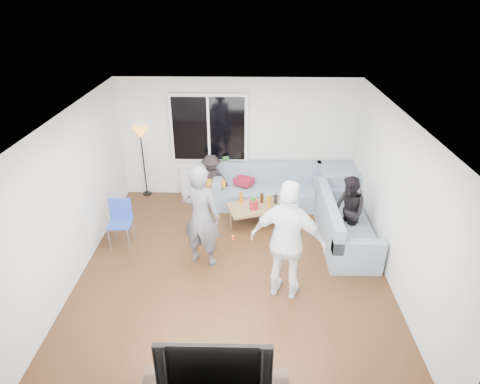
{
  "coord_description": "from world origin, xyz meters",
  "views": [
    {
      "loc": [
        0.24,
        -5.45,
        4.3
      ],
      "look_at": [
        0.1,
        0.6,
        1.15
      ],
      "focal_mm": 30.47,
      "sensor_mm": 36.0,
      "label": 1
    }
  ],
  "objects_px": {
    "spectator_right": "(348,212)",
    "sofa_back_section": "(268,186)",
    "player_left": "(201,217)",
    "floor_lamp": "(144,162)",
    "coffee_table": "(257,215)",
    "side_chair": "(120,224)",
    "sofa_right_section": "(346,222)",
    "spectator_back": "(212,180)",
    "player_right": "(288,242)",
    "television": "(215,360)"
  },
  "relations": [
    {
      "from": "coffee_table",
      "to": "player_left",
      "type": "bearing_deg",
      "value": -126.69
    },
    {
      "from": "side_chair",
      "to": "television",
      "type": "bearing_deg",
      "value": -62.71
    },
    {
      "from": "spectator_right",
      "to": "sofa_back_section",
      "type": "bearing_deg",
      "value": -155.44
    },
    {
      "from": "coffee_table",
      "to": "spectator_back",
      "type": "height_order",
      "value": "spectator_back"
    },
    {
      "from": "side_chair",
      "to": "player_left",
      "type": "xyz_separation_m",
      "value": [
        1.52,
        -0.48,
        0.47
      ]
    },
    {
      "from": "side_chair",
      "to": "player_left",
      "type": "bearing_deg",
      "value": -21.73
    },
    {
      "from": "television",
      "to": "spectator_back",
      "type": "bearing_deg",
      "value": 95.3
    },
    {
      "from": "player_left",
      "to": "player_right",
      "type": "xyz_separation_m",
      "value": [
        1.35,
        -0.77,
        0.06
      ]
    },
    {
      "from": "spectator_right",
      "to": "side_chair",
      "type": "bearing_deg",
      "value": -107.05
    },
    {
      "from": "spectator_back",
      "to": "television",
      "type": "xyz_separation_m",
      "value": [
        0.45,
        -4.8,
        0.23
      ]
    },
    {
      "from": "sofa_right_section",
      "to": "player_left",
      "type": "relative_size",
      "value": 1.11
    },
    {
      "from": "player_left",
      "to": "television",
      "type": "height_order",
      "value": "player_left"
    },
    {
      "from": "sofa_back_section",
      "to": "player_left",
      "type": "distance_m",
      "value": 2.42
    },
    {
      "from": "spectator_back",
      "to": "side_chair",
      "type": "bearing_deg",
      "value": -138.57
    },
    {
      "from": "player_left",
      "to": "coffee_table",
      "type": "bearing_deg",
      "value": -109.4
    },
    {
      "from": "side_chair",
      "to": "player_right",
      "type": "height_order",
      "value": "player_right"
    },
    {
      "from": "player_right",
      "to": "television",
      "type": "distance_m",
      "value": 2.15
    },
    {
      "from": "floor_lamp",
      "to": "player_left",
      "type": "relative_size",
      "value": 0.87
    },
    {
      "from": "sofa_right_section",
      "to": "player_right",
      "type": "height_order",
      "value": "player_right"
    },
    {
      "from": "spectator_back",
      "to": "sofa_back_section",
      "type": "bearing_deg",
      "value": -6.9
    },
    {
      "from": "television",
      "to": "spectator_right",
      "type": "bearing_deg",
      "value": 57.57
    },
    {
      "from": "sofa_right_section",
      "to": "spectator_back",
      "type": "distance_m",
      "value": 2.94
    },
    {
      "from": "coffee_table",
      "to": "side_chair",
      "type": "height_order",
      "value": "side_chair"
    },
    {
      "from": "player_left",
      "to": "spectator_right",
      "type": "xyz_separation_m",
      "value": [
        2.55,
        0.62,
        -0.24
      ]
    },
    {
      "from": "floor_lamp",
      "to": "spectator_right",
      "type": "xyz_separation_m",
      "value": [
        4.07,
        -1.84,
        -0.12
      ]
    },
    {
      "from": "coffee_table",
      "to": "floor_lamp",
      "type": "distance_m",
      "value": 2.8
    },
    {
      "from": "player_right",
      "to": "spectator_right",
      "type": "bearing_deg",
      "value": -113.0
    },
    {
      "from": "coffee_table",
      "to": "player_right",
      "type": "xyz_separation_m",
      "value": [
        0.41,
        -2.02,
        0.75
      ]
    },
    {
      "from": "sofa_back_section",
      "to": "television",
      "type": "relative_size",
      "value": 1.92
    },
    {
      "from": "sofa_back_section",
      "to": "floor_lamp",
      "type": "xyz_separation_m",
      "value": [
        -2.7,
        0.4,
        0.36
      ]
    },
    {
      "from": "sofa_back_section",
      "to": "sofa_right_section",
      "type": "distance_m",
      "value": 1.96
    },
    {
      "from": "player_right",
      "to": "television",
      "type": "height_order",
      "value": "player_right"
    },
    {
      "from": "sofa_right_section",
      "to": "player_left",
      "type": "distance_m",
      "value": 2.67
    },
    {
      "from": "side_chair",
      "to": "floor_lamp",
      "type": "distance_m",
      "value": 2.01
    },
    {
      "from": "player_right",
      "to": "spectator_back",
      "type": "distance_m",
      "value": 3.19
    },
    {
      "from": "player_right",
      "to": "spectator_back",
      "type": "bearing_deg",
      "value": -46.73
    },
    {
      "from": "sofa_back_section",
      "to": "side_chair",
      "type": "height_order",
      "value": "side_chair"
    },
    {
      "from": "player_left",
      "to": "television",
      "type": "bearing_deg",
      "value": 116.32
    },
    {
      "from": "coffee_table",
      "to": "player_right",
      "type": "height_order",
      "value": "player_right"
    },
    {
      "from": "sofa_right_section",
      "to": "television",
      "type": "xyz_separation_m",
      "value": [
        -2.12,
        -3.37,
        0.36
      ]
    },
    {
      "from": "sofa_back_section",
      "to": "spectator_right",
      "type": "bearing_deg",
      "value": -46.39
    },
    {
      "from": "coffee_table",
      "to": "television",
      "type": "xyz_separation_m",
      "value": [
        -0.51,
        -3.96,
        0.58
      ]
    },
    {
      "from": "player_right",
      "to": "spectator_right",
      "type": "xyz_separation_m",
      "value": [
        1.2,
        1.39,
        -0.3
      ]
    },
    {
      "from": "sofa_back_section",
      "to": "spectator_back",
      "type": "bearing_deg",
      "value": 178.56
    },
    {
      "from": "player_right",
      "to": "spectator_right",
      "type": "height_order",
      "value": "player_right"
    },
    {
      "from": "coffee_table",
      "to": "side_chair",
      "type": "xyz_separation_m",
      "value": [
        -2.46,
        -0.78,
        0.23
      ]
    },
    {
      "from": "player_left",
      "to": "floor_lamp",
      "type": "bearing_deg",
      "value": -40.92
    },
    {
      "from": "floor_lamp",
      "to": "spectator_right",
      "type": "height_order",
      "value": "floor_lamp"
    },
    {
      "from": "spectator_back",
      "to": "player_left",
      "type": "bearing_deg",
      "value": -95.03
    },
    {
      "from": "sofa_back_section",
      "to": "player_right",
      "type": "relative_size",
      "value": 1.2
    }
  ]
}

